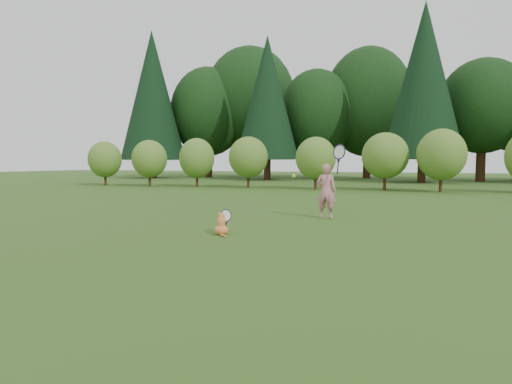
% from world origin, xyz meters
% --- Properties ---
extents(ground, '(100.00, 100.00, 0.00)m').
position_xyz_m(ground, '(0.00, 0.00, 0.00)').
color(ground, '#275317').
rests_on(ground, ground).
extents(shrub_row, '(28.00, 3.00, 2.80)m').
position_xyz_m(shrub_row, '(0.00, 13.00, 1.40)').
color(shrub_row, '#527B26').
rests_on(shrub_row, ground).
extents(woodland_backdrop, '(48.00, 10.00, 15.00)m').
position_xyz_m(woodland_backdrop, '(0.00, 23.00, 7.50)').
color(woodland_backdrop, black).
rests_on(woodland_backdrop, ground).
extents(child, '(0.72, 0.44, 1.91)m').
position_xyz_m(child, '(1.30, 2.54, 0.67)').
color(child, '#CE7B89').
rests_on(child, ground).
extents(cat, '(0.41, 0.62, 0.56)m').
position_xyz_m(cat, '(-0.02, -0.38, 0.21)').
color(cat, '#C65126').
rests_on(cat, ground).
extents(tennis_ball, '(0.06, 0.06, 0.06)m').
position_xyz_m(tennis_ball, '(1.09, 0.44, 1.05)').
color(tennis_ball, yellow).
rests_on(tennis_ball, ground).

